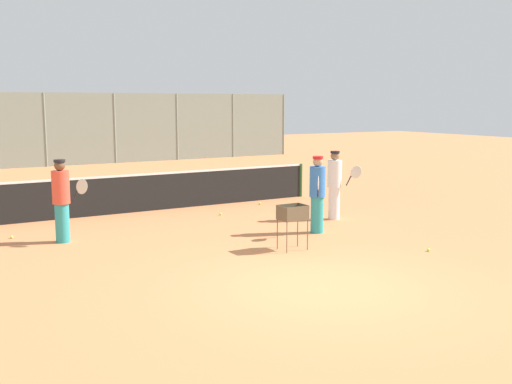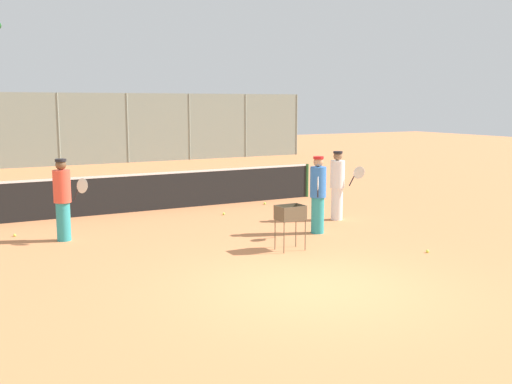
# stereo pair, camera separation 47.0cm
# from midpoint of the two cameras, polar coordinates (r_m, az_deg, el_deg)

# --- Properties ---
(ground_plane) EXTENTS (80.00, 80.00, 0.00)m
(ground_plane) POSITION_cam_midpoint_polar(r_m,az_deg,el_deg) (10.06, 6.90, -9.03)
(ground_plane) COLOR #D37F4C
(tennis_net) EXTENTS (10.49, 0.10, 1.07)m
(tennis_net) POSITION_cam_midpoint_polar(r_m,az_deg,el_deg) (17.06, -9.05, 0.11)
(tennis_net) COLOR #26592D
(tennis_net) RESTS_ON ground_plane
(back_fence) EXTENTS (26.93, 0.08, 3.49)m
(back_fence) POSITION_cam_midpoint_polar(r_m,az_deg,el_deg) (30.13, -17.86, 5.68)
(back_fence) COLOR gray
(back_fence) RESTS_ON ground_plane
(player_white_outfit) EXTENTS (0.81, 0.62, 1.79)m
(player_white_outfit) POSITION_cam_midpoint_polar(r_m,az_deg,el_deg) (15.62, 8.64, 0.72)
(player_white_outfit) COLOR white
(player_white_outfit) RESTS_ON ground_plane
(player_red_cap) EXTENTS (0.63, 0.81, 1.80)m
(player_red_cap) POSITION_cam_midpoint_polar(r_m,az_deg,el_deg) (13.94, 6.88, -0.16)
(player_red_cap) COLOR teal
(player_red_cap) RESTS_ON ground_plane
(player_yellow_shirt) EXTENTS (0.67, 0.78, 1.81)m
(player_yellow_shirt) POSITION_cam_midpoint_polar(r_m,az_deg,el_deg) (13.68, -17.00, -0.61)
(player_yellow_shirt) COLOR teal
(player_yellow_shirt) RESTS_ON ground_plane
(ball_cart) EXTENTS (0.56, 0.41, 0.94)m
(ball_cart) POSITION_cam_midpoint_polar(r_m,az_deg,el_deg) (12.33, 4.40, -2.33)
(ball_cart) COLOR brown
(ball_cart) RESTS_ON ground_plane
(tennis_ball_0) EXTENTS (0.07, 0.07, 0.07)m
(tennis_ball_0) POSITION_cam_midpoint_polar(r_m,az_deg,el_deg) (17.90, 1.59, -1.10)
(tennis_ball_0) COLOR #D1E54C
(tennis_ball_0) RESTS_ON ground_plane
(tennis_ball_1) EXTENTS (0.07, 0.07, 0.07)m
(tennis_ball_1) POSITION_cam_midpoint_polar(r_m,az_deg,el_deg) (12.75, 17.04, -5.42)
(tennis_ball_1) COLOR #D1E54C
(tennis_ball_1) RESTS_ON ground_plane
(tennis_ball_2) EXTENTS (0.07, 0.07, 0.07)m
(tennis_ball_2) POSITION_cam_midpoint_polar(r_m,az_deg,el_deg) (16.25, -2.27, -2.09)
(tennis_ball_2) COLOR #D1E54C
(tennis_ball_2) RESTS_ON ground_plane
(tennis_ball_3) EXTENTS (0.07, 0.07, 0.07)m
(tennis_ball_3) POSITION_cam_midpoint_polar(r_m,az_deg,el_deg) (14.62, -21.15, -3.86)
(tennis_ball_3) COLOR #D1E54C
(tennis_ball_3) RESTS_ON ground_plane
(parked_car) EXTENTS (4.20, 1.70, 1.60)m
(parked_car) POSITION_cam_midpoint_polar(r_m,az_deg,el_deg) (34.17, -8.86, 4.46)
(parked_car) COLOR white
(parked_car) RESTS_ON ground_plane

